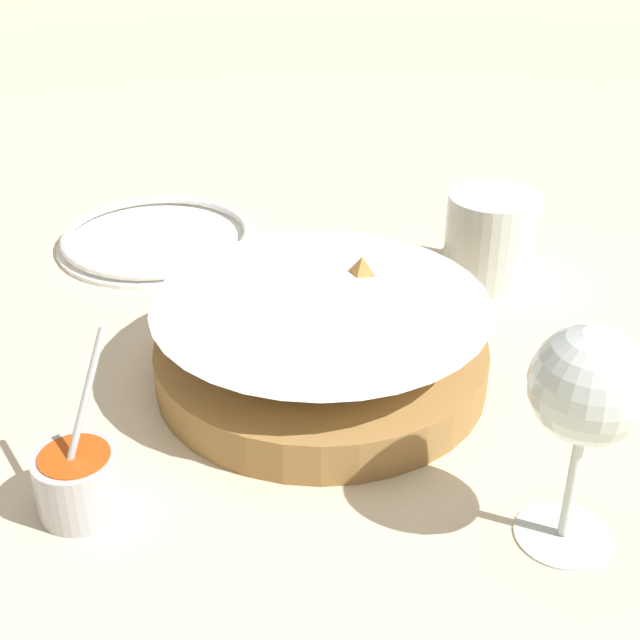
{
  "coord_description": "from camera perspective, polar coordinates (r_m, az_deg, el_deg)",
  "views": [
    {
      "loc": [
        -0.47,
        -0.34,
        0.41
      ],
      "look_at": [
        0.03,
        0.0,
        0.06
      ],
      "focal_mm": 50.0,
      "sensor_mm": 36.0,
      "label": 1
    }
  ],
  "objects": [
    {
      "name": "ground_plane",
      "position": [
        0.71,
        -1.27,
        -4.87
      ],
      "size": [
        4.0,
        4.0,
        0.0
      ],
      "primitive_type": "plane",
      "color": "beige"
    },
    {
      "name": "sauce_cup",
      "position": [
        0.61,
        -15.21,
        -9.81
      ],
      "size": [
        0.07,
        0.06,
        0.12
      ],
      "color": "#B7B7BC",
      "rests_on": "ground_plane"
    },
    {
      "name": "side_plate",
      "position": [
        0.97,
        -10.41,
        5.2
      ],
      "size": [
        0.21,
        0.21,
        0.01
      ],
      "color": "white",
      "rests_on": "ground_plane"
    },
    {
      "name": "beer_mug",
      "position": [
        0.88,
        10.89,
        5.09
      ],
      "size": [
        0.12,
        0.09,
        0.09
      ],
      "color": "silver",
      "rests_on": "ground_plane"
    },
    {
      "name": "food_basket",
      "position": [
        0.72,
        0.04,
        -1.63
      ],
      "size": [
        0.27,
        0.27,
        0.09
      ],
      "color": "olive",
      "rests_on": "ground_plane"
    },
    {
      "name": "wine_glass",
      "position": [
        0.54,
        16.81,
        -4.45
      ],
      "size": [
        0.07,
        0.07,
        0.15
      ],
      "color": "silver",
      "rests_on": "ground_plane"
    }
  ]
}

